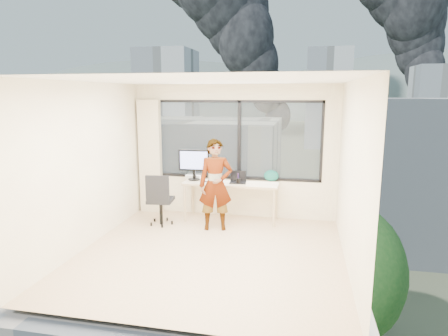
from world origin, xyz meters
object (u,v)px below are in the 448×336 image
(person, at_px, (216,185))
(monitor, at_px, (194,165))
(desk, at_px, (231,201))
(laptop, at_px, (238,178))
(game_console, at_px, (194,176))
(handbag, at_px, (271,176))
(chair, at_px, (161,198))

(person, distance_m, monitor, 0.88)
(desk, relative_size, person, 1.10)
(monitor, relative_size, laptop, 1.88)
(game_console, height_order, laptop, laptop)
(game_console, relative_size, laptop, 0.93)
(desk, bearing_deg, monitor, 175.42)
(laptop, bearing_deg, handbag, 20.14)
(game_console, bearing_deg, laptop, -15.99)
(desk, xyz_separation_m, laptop, (0.14, -0.04, 0.47))
(desk, distance_m, monitor, 1.01)
(monitor, height_order, handbag, monitor)
(laptop, distance_m, handbag, 0.67)
(game_console, xyz_separation_m, handbag, (1.55, 0.01, 0.07))
(game_console, xyz_separation_m, laptop, (0.94, -0.27, 0.06))
(game_console, bearing_deg, desk, -16.37)
(laptop, relative_size, handbag, 1.15)
(chair, relative_size, laptop, 3.07)
(desk, distance_m, handbag, 0.92)
(laptop, bearing_deg, desk, 161.01)
(desk, bearing_deg, chair, -157.16)
(monitor, bearing_deg, game_console, 103.47)
(chair, xyz_separation_m, game_console, (0.44, 0.76, 0.29))
(laptop, xyz_separation_m, handbag, (0.61, 0.28, 0.01))
(person, height_order, monitor, person)
(chair, xyz_separation_m, handbag, (1.98, 0.77, 0.36))
(desk, bearing_deg, handbag, 18.42)
(chair, distance_m, handbag, 2.16)
(game_console, bearing_deg, person, -51.73)
(person, height_order, laptop, person)
(laptop, bearing_deg, monitor, 169.01)
(chair, bearing_deg, monitor, 43.74)
(person, bearing_deg, monitor, 119.23)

